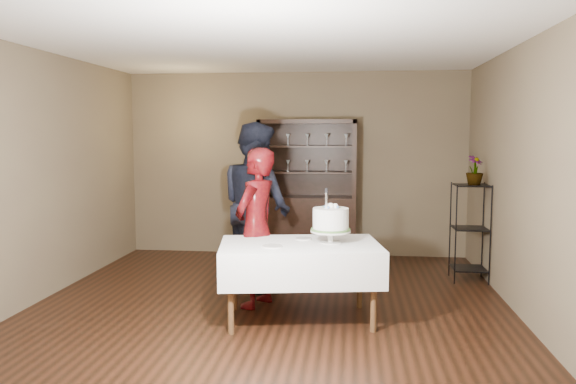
% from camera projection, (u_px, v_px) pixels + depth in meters
% --- Properties ---
extents(floor, '(5.00, 5.00, 0.00)m').
position_uv_depth(floor, '(271.00, 303.00, 6.00)').
color(floor, black).
rests_on(floor, ground).
extents(ceiling, '(5.00, 5.00, 0.00)m').
position_uv_depth(ceiling, '(271.00, 45.00, 5.72)').
color(ceiling, white).
rests_on(ceiling, back_wall).
extents(back_wall, '(5.00, 0.02, 2.70)m').
position_uv_depth(back_wall, '(295.00, 164.00, 8.33)').
color(back_wall, brown).
rests_on(back_wall, floor).
extents(wall_left, '(0.02, 5.00, 2.70)m').
position_uv_depth(wall_left, '(45.00, 175.00, 6.14)').
color(wall_left, brown).
rests_on(wall_left, floor).
extents(wall_right, '(0.02, 5.00, 2.70)m').
position_uv_depth(wall_right, '(520.00, 179.00, 5.57)').
color(wall_right, brown).
rests_on(wall_right, floor).
extents(china_hutch, '(1.40, 0.48, 2.00)m').
position_uv_depth(china_hutch, '(307.00, 212.00, 8.13)').
color(china_hutch, black).
rests_on(china_hutch, floor).
extents(plant_etagere, '(0.42, 0.42, 1.20)m').
position_uv_depth(plant_etagere, '(470.00, 228.00, 6.86)').
color(plant_etagere, black).
rests_on(plant_etagere, floor).
extents(cake_table, '(1.65, 1.17, 0.76)m').
position_uv_depth(cake_table, '(300.00, 262.00, 5.39)').
color(cake_table, silver).
rests_on(cake_table, floor).
extents(woman, '(0.60, 0.71, 1.66)m').
position_uv_depth(woman, '(256.00, 228.00, 5.83)').
color(woman, '#37050E').
rests_on(woman, floor).
extents(man, '(1.17, 1.19, 1.94)m').
position_uv_depth(man, '(256.00, 205.00, 6.59)').
color(man, black).
rests_on(man, floor).
extents(cake, '(0.45, 0.45, 0.53)m').
position_uv_depth(cake, '(331.00, 221.00, 5.37)').
color(cake, beige).
rests_on(cake, cake_table).
extents(plate_near, '(0.24, 0.24, 0.01)m').
position_uv_depth(plate_near, '(272.00, 246.00, 5.19)').
color(plate_near, beige).
rests_on(plate_near, cake_table).
extents(plate_far, '(0.21, 0.21, 0.01)m').
position_uv_depth(plate_far, '(304.00, 239.00, 5.56)').
color(plate_far, beige).
rests_on(plate_far, cake_table).
extents(potted_plant, '(0.28, 0.28, 0.35)m').
position_uv_depth(potted_plant, '(475.00, 170.00, 6.74)').
color(potted_plant, '#4B7437').
rests_on(potted_plant, plant_etagere).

